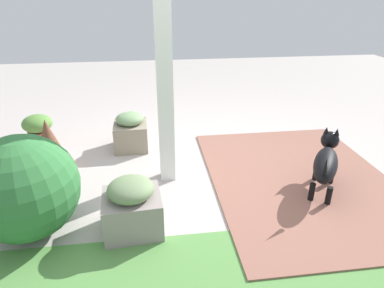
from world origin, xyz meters
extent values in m
plane|color=#B7ACA7|center=(0.00, 0.00, 0.00)|extent=(12.00, 12.00, 0.00)
cube|color=#915D4D|center=(-0.98, 0.32, 0.01)|extent=(1.80, 2.40, 0.02)
cube|color=white|center=(0.36, 0.08, 1.30)|extent=(0.15, 0.15, 2.59)
cube|color=gray|center=(0.76, -0.67, 0.16)|extent=(0.39, 0.42, 0.32)
ellipsoid|color=gray|center=(0.76, -0.67, 0.38)|extent=(0.33, 0.33, 0.15)
cube|color=gray|center=(0.69, 0.88, 0.16)|extent=(0.48, 0.44, 0.32)
ellipsoid|color=#6F865C|center=(0.69, 0.88, 0.39)|extent=(0.36, 0.36, 0.16)
sphere|color=#2F6D36|center=(1.49, 0.79, 0.41)|extent=(0.83, 0.83, 0.83)
cylinder|color=#B5603D|center=(1.57, -0.20, 0.09)|extent=(0.31, 0.31, 0.18)
cone|color=brown|center=(1.57, -0.20, 0.38)|extent=(0.28, 0.28, 0.41)
cylinder|color=#A44E42|center=(1.87, -0.88, 0.10)|extent=(0.26, 0.26, 0.20)
ellipsoid|color=#56863B|center=(1.87, -0.88, 0.30)|extent=(0.35, 0.35, 0.21)
ellipsoid|color=black|center=(-1.07, 0.56, 0.30)|extent=(0.51, 0.65, 0.23)
sphere|color=black|center=(-1.26, 0.25, 0.40)|extent=(0.18, 0.18, 0.18)
cone|color=black|center=(-1.22, 0.22, 0.50)|extent=(0.05, 0.05, 0.07)
cone|color=black|center=(-1.31, 0.27, 0.50)|extent=(0.05, 0.05, 0.07)
cylinder|color=black|center=(-1.11, 0.36, 0.09)|extent=(0.05, 0.05, 0.19)
cylinder|color=black|center=(-1.24, 0.43, 0.09)|extent=(0.05, 0.05, 0.19)
cylinder|color=black|center=(-0.91, 0.69, 0.09)|extent=(0.05, 0.05, 0.19)
cylinder|color=black|center=(-1.03, 0.77, 0.09)|extent=(0.05, 0.05, 0.19)
cone|color=black|center=(-0.92, 0.82, 0.45)|extent=(0.04, 0.04, 0.15)
camera|label=1|loc=(0.51, 3.09, 1.80)|focal=31.29mm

